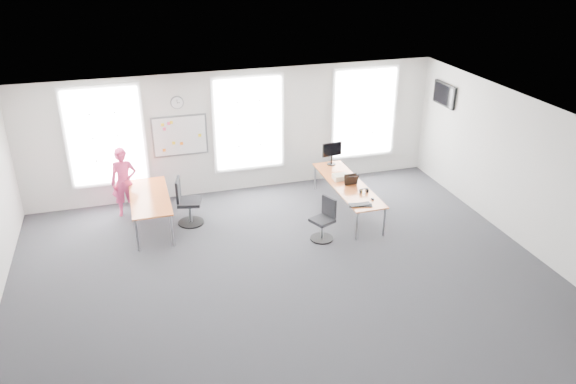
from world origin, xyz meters
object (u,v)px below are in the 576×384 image
object	(u,v)px
desk_right	(347,185)
monitor	(332,151)
person	(124,182)
keyboard	(360,205)
chair_right	(324,221)
desk_left	(150,199)
chair_left	(187,204)
headphones	(364,191)

from	to	relation	value
desk_right	monitor	xyz separation A→B (m)	(0.06, 1.17, 0.39)
person	keyboard	world-z (taller)	person
chair_right	keyboard	distance (m)	0.84
desk_left	person	world-z (taller)	person
chair_left	keyboard	world-z (taller)	chair_left
desk_left	headphones	size ratio (longest dim) A/B	10.57
desk_right	person	xyz separation A→B (m)	(-4.86, 1.24, 0.17)
headphones	chair_right	bearing A→B (deg)	-147.34
desk_left	monitor	size ratio (longest dim) A/B	3.52
desk_right	keyboard	bearing A→B (deg)	-98.40
desk_right	monitor	world-z (taller)	monitor
desk_right	chair_left	bearing A→B (deg)	173.45
chair_left	desk_left	bearing A→B (deg)	98.74
desk_left	person	bearing A→B (deg)	122.68
chair_right	keyboard	world-z (taller)	chair_right
desk_left	chair_right	bearing A→B (deg)	-24.42
desk_right	monitor	bearing A→B (deg)	87.23
keyboard	monitor	bearing A→B (deg)	100.69
desk_right	keyboard	world-z (taller)	keyboard
desk_left	keyboard	distance (m)	4.50
person	desk_right	bearing A→B (deg)	-7.75
person	monitor	world-z (taller)	person
keyboard	monitor	size ratio (longest dim) A/B	0.85
desk_right	chair_left	distance (m)	3.63
chair_right	headphones	size ratio (longest dim) A/B	4.76
desk_left	headphones	xyz separation A→B (m)	(4.52, -1.03, 0.05)
chair_right	person	size ratio (longest dim) A/B	0.57
chair_left	headphones	distance (m)	3.89
chair_right	person	distance (m)	4.56
person	keyboard	size ratio (longest dim) A/B	3.28
desk_left	keyboard	xyz separation A→B (m)	(4.20, -1.59, 0.01)
chair_left	monitor	bearing A→B (deg)	-65.14
chair_right	chair_left	bearing A→B (deg)	-143.12
chair_right	person	world-z (taller)	person
person	chair_left	bearing A→B (deg)	-26.69
desk_left	person	distance (m)	0.92
chair_left	person	distance (m)	1.54
desk_left	headphones	bearing A→B (deg)	-12.88
desk_left	chair_right	size ratio (longest dim) A/B	2.22
desk_right	chair_left	xyz separation A→B (m)	(-3.60, 0.41, -0.16)
person	chair_right	bearing A→B (deg)	-24.12
desk_right	headphones	size ratio (longest dim) A/B	14.46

